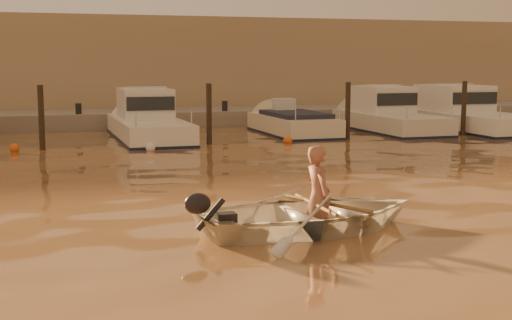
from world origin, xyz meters
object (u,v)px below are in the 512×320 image
object	(u,v)px
moored_boat_4	(390,115)
moored_boat_2	(148,121)
person	(318,197)
waterfront_building	(150,68)
moored_boat_3	(293,128)
dinghy	(312,214)
moored_boat_5	(464,113)

from	to	relation	value
moored_boat_4	moored_boat_2	bearing A→B (deg)	180.00
person	moored_boat_2	world-z (taller)	moored_boat_2
moored_boat_2	waterfront_building	size ratio (longest dim) A/B	0.16
moored_boat_3	moored_boat_4	size ratio (longest dim) A/B	0.85
dinghy	moored_boat_3	xyz separation A→B (m)	(5.12, 14.61, -0.04)
moored_boat_2	moored_boat_4	xyz separation A→B (m)	(9.50, 0.00, 0.00)
dinghy	moored_boat_2	size ratio (longest dim) A/B	0.51
person	moored_boat_3	distance (m)	15.45
person	moored_boat_5	distance (m)	19.18
moored_boat_3	person	bearing A→B (deg)	-108.96
moored_boat_2	moored_boat_3	bearing A→B (deg)	0.00
dinghy	moored_boat_5	bearing A→B (deg)	-46.17
waterfront_building	moored_boat_2	bearing A→B (deg)	-99.63
waterfront_building	moored_boat_3	bearing A→B (deg)	-72.03
person	moored_boat_3	xyz separation A→B (m)	(5.02, 14.60, -0.31)
moored_boat_2	moored_boat_3	world-z (taller)	moored_boat_2
moored_boat_5	moored_boat_2	bearing A→B (deg)	180.00
dinghy	person	world-z (taller)	person
person	dinghy	bearing A→B (deg)	90.00
moored_boat_3	waterfront_building	size ratio (longest dim) A/B	0.13
dinghy	moored_boat_4	xyz separation A→B (m)	(9.18, 14.61, 0.36)
dinghy	waterfront_building	xyz separation A→B (m)	(1.55, 25.61, 2.14)
dinghy	moored_boat_2	bearing A→B (deg)	-4.31
dinghy	waterfront_building	bearing A→B (deg)	-9.02
person	waterfront_building	size ratio (longest dim) A/B	0.04
person	moored_boat_3	bearing A→B (deg)	-24.52
moored_boat_3	moored_boat_4	distance (m)	4.08
moored_boat_4	waterfront_building	xyz separation A→B (m)	(-7.63, 11.00, 1.77)
person	moored_boat_4	distance (m)	17.20
person	moored_boat_2	size ratio (longest dim) A/B	0.23
person	waterfront_building	bearing A→B (deg)	-8.80
moored_boat_2	moored_boat_4	distance (m)	9.50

